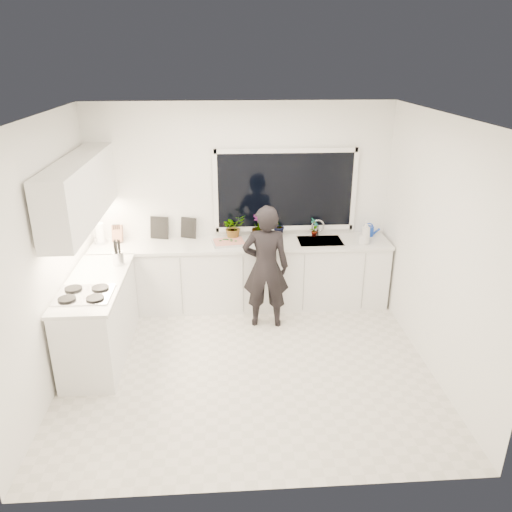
{
  "coord_description": "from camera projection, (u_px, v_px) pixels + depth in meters",
  "views": [
    {
      "loc": [
        -0.22,
        -4.73,
        3.24
      ],
      "look_at": [
        0.12,
        0.4,
        1.15
      ],
      "focal_mm": 35.0,
      "sensor_mm": 36.0,
      "label": 1
    }
  ],
  "objects": [
    {
      "name": "soap_bottles",
      "position": [
        365.0,
        233.0,
        6.51
      ],
      "size": [
        0.16,
        0.16,
        0.32
      ],
      "color": "#D8BF66",
      "rests_on": "countertop_back"
    },
    {
      "name": "faucet",
      "position": [
        318.0,
        228.0,
        6.81
      ],
      "size": [
        0.03,
        0.03,
        0.22
      ],
      "primitive_type": "cylinder",
      "color": "silver",
      "rests_on": "countertop_back"
    },
    {
      "name": "wall_left",
      "position": [
        46.0,
        258.0,
        4.98
      ],
      "size": [
        0.02,
        3.5,
        2.7
      ],
      "primitive_type": "cube",
      "color": "white",
      "rests_on": "ground"
    },
    {
      "name": "knife_block",
      "position": [
        118.0,
        234.0,
        6.59
      ],
      "size": [
        0.13,
        0.1,
        0.22
      ],
      "primitive_type": "cube",
      "rotation": [
        0.0,
        0.0,
        -0.0
      ],
      "color": "#8E6242",
      "rests_on": "countertop_back"
    },
    {
      "name": "base_cabinets_left",
      "position": [
        99.0,
        319.0,
        5.67
      ],
      "size": [
        0.58,
        1.6,
        0.88
      ],
      "primitive_type": "cube",
      "color": "white",
      "rests_on": "floor"
    },
    {
      "name": "wall_right",
      "position": [
        438.0,
        248.0,
        5.22
      ],
      "size": [
        0.02,
        3.5,
        2.7
      ],
      "primitive_type": "cube",
      "color": "white",
      "rests_on": "ground"
    },
    {
      "name": "countertop_back",
      "position": [
        242.0,
        244.0,
        6.6
      ],
      "size": [
        3.94,
        0.62,
        0.04
      ],
      "primitive_type": "cube",
      "color": "silver",
      "rests_on": "base_cabinets_back"
    },
    {
      "name": "wall_back",
      "position": [
        240.0,
        205.0,
        6.73
      ],
      "size": [
        4.0,
        0.02,
        2.7
      ],
      "primitive_type": "cube",
      "color": "white",
      "rests_on": "ground"
    },
    {
      "name": "utensil_crock",
      "position": [
        118.0,
        258.0,
        5.88
      ],
      "size": [
        0.16,
        0.16,
        0.16
      ],
      "primitive_type": "cylinder",
      "rotation": [
        0.0,
        0.0,
        -0.25
      ],
      "color": "silver",
      "rests_on": "countertop_left"
    },
    {
      "name": "window",
      "position": [
        285.0,
        190.0,
        6.66
      ],
      "size": [
        1.8,
        0.02,
        1.0
      ],
      "primitive_type": "cube",
      "color": "black",
      "rests_on": "wall_back"
    },
    {
      "name": "pizza",
      "position": [
        229.0,
        241.0,
        6.55
      ],
      "size": [
        0.42,
        0.33,
        0.01
      ],
      "primitive_type": "cube",
      "rotation": [
        0.0,
        0.0,
        0.15
      ],
      "color": "#B11C17",
      "rests_on": "pizza_tray"
    },
    {
      "name": "stovetop",
      "position": [
        84.0,
        294.0,
        5.15
      ],
      "size": [
        0.56,
        0.48,
        0.03
      ],
      "primitive_type": "cube",
      "color": "black",
      "rests_on": "countertop_left"
    },
    {
      "name": "countertop_left",
      "position": [
        94.0,
        283.0,
        5.49
      ],
      "size": [
        0.62,
        1.6,
        0.04
      ],
      "primitive_type": "cube",
      "color": "silver",
      "rests_on": "base_cabinets_left"
    },
    {
      "name": "person",
      "position": [
        266.0,
        267.0,
        6.16
      ],
      "size": [
        0.61,
        0.42,
        1.59
      ],
      "primitive_type": "imported",
      "rotation": [
        0.0,
        0.0,
        3.06
      ],
      "color": "black",
      "rests_on": "floor"
    },
    {
      "name": "floor",
      "position": [
        248.0,
        365.0,
        5.61
      ],
      "size": [
        4.0,
        3.5,
        0.02
      ],
      "primitive_type": "cube",
      "color": "beige",
      "rests_on": "ground"
    },
    {
      "name": "ceiling",
      "position": [
        246.0,
        116.0,
        4.59
      ],
      "size": [
        4.0,
        3.5,
        0.02
      ],
      "primitive_type": "cube",
      "color": "white",
      "rests_on": "wall_back"
    },
    {
      "name": "sink",
      "position": [
        320.0,
        244.0,
        6.69
      ],
      "size": [
        0.58,
        0.42,
        0.14
      ],
      "primitive_type": "cube",
      "color": "silver",
      "rests_on": "countertop_back"
    },
    {
      "name": "upper_cabinets",
      "position": [
        80.0,
        191.0,
        5.45
      ],
      "size": [
        0.34,
        2.1,
        0.7
      ],
      "primitive_type": "cube",
      "color": "white",
      "rests_on": "wall_left"
    },
    {
      "name": "herb_plants",
      "position": [
        253.0,
        227.0,
        6.7
      ],
      "size": [
        1.37,
        0.38,
        0.34
      ],
      "color": "#26662D",
      "rests_on": "countertop_back"
    },
    {
      "name": "base_cabinets_back",
      "position": [
        242.0,
        276.0,
        6.78
      ],
      "size": [
        3.92,
        0.58,
        0.88
      ],
      "primitive_type": "cube",
      "color": "white",
      "rests_on": "floor"
    },
    {
      "name": "watering_can",
      "position": [
        369.0,
        231.0,
        6.83
      ],
      "size": [
        0.17,
        0.17,
        0.13
      ],
      "primitive_type": "cylinder",
      "rotation": [
        0.0,
        0.0,
        -0.25
      ],
      "color": "#133AB4",
      "rests_on": "countertop_back"
    },
    {
      "name": "picture_frame_small",
      "position": [
        159.0,
        228.0,
        6.7
      ],
      "size": [
        0.25,
        0.08,
        0.3
      ],
      "primitive_type": "cube",
      "rotation": [
        0.0,
        0.0,
        -0.25
      ],
      "color": "black",
      "rests_on": "countertop_back"
    },
    {
      "name": "pizza_tray",
      "position": [
        229.0,
        243.0,
        6.56
      ],
      "size": [
        0.46,
        0.37,
        0.03
      ],
      "primitive_type": "cube",
      "rotation": [
        0.0,
        0.0,
        0.15
      ],
      "color": "silver",
      "rests_on": "countertop_back"
    },
    {
      "name": "picture_frame_large",
      "position": [
        189.0,
        228.0,
        6.73
      ],
      "size": [
        0.21,
        0.1,
        0.28
      ],
      "primitive_type": "cube",
      "rotation": [
        0.0,
        0.0,
        -0.39
      ],
      "color": "black",
      "rests_on": "countertop_back"
    },
    {
      "name": "paper_towel_roll",
      "position": [
        100.0,
        234.0,
        6.53
      ],
      "size": [
        0.14,
        0.14,
        0.26
      ],
      "primitive_type": "cylinder",
      "rotation": [
        0.0,
        0.0,
        0.29
      ],
      "color": "white",
      "rests_on": "countertop_back"
    }
  ]
}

